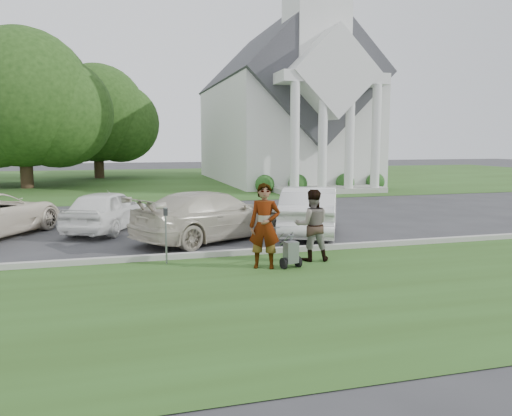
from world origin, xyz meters
name	(u,v)px	position (x,y,z in m)	size (l,w,h in m)	color
ground	(230,261)	(0.00, 0.00, 0.00)	(120.00, 120.00, 0.00)	#333335
grass_strip	(265,299)	(0.00, -3.00, 0.01)	(80.00, 7.00, 0.01)	#2C4718
church_lawn	(153,180)	(0.00, 27.00, 0.01)	(80.00, 30.00, 0.01)	#2C4718
curb	(225,253)	(0.00, 0.55, 0.07)	(80.00, 0.18, 0.15)	#9E9E93
church	(283,98)	(9.00, 23.11, 5.94)	(9.19, 19.00, 24.10)	white
tree_left	(22,104)	(-8.01, 21.99, 5.11)	(10.63, 8.40, 9.71)	#332316
tree_back	(97,118)	(-4.01, 29.99, 4.73)	(9.61, 7.60, 8.89)	#332316
striping_cart	(291,253)	(1.20, -1.00, 0.36)	(0.55, 0.95, 0.83)	black
person_left	(265,227)	(0.63, -0.86, 0.96)	(0.70, 0.46, 1.93)	#999999
person_right	(312,226)	(1.93, -0.46, 0.86)	(0.84, 0.65, 1.72)	#999999
parking_meter_near	(166,229)	(-1.48, 0.15, 0.85)	(0.10, 0.09, 1.34)	gray
car_b	(107,210)	(-2.91, 5.11, 0.67)	(1.59, 3.94, 1.34)	white
car_c	(212,215)	(0.09, 2.81, 0.72)	(2.01, 4.94, 1.43)	beige
car_d	(310,210)	(3.19, 2.85, 0.74)	(1.58, 4.52, 1.49)	silver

